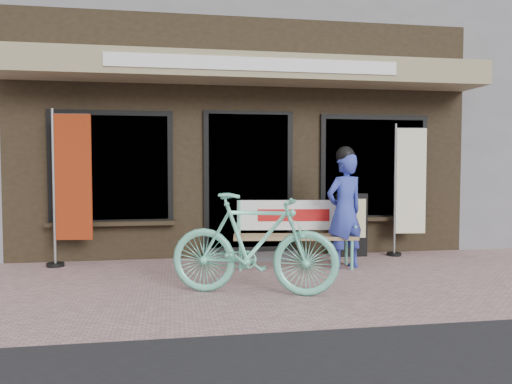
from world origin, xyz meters
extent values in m
plane|color=#B08686|center=(0.00, 0.00, 0.00)|extent=(70.00, 70.00, 0.00)
cube|color=black|center=(0.00, 5.00, 1.80)|extent=(7.00, 6.00, 3.60)
cube|color=slate|center=(0.00, 5.00, 4.80)|extent=(7.00, 6.00, 2.40)
cube|color=#968C66|center=(0.00, 1.65, 2.75)|extent=(7.00, 0.80, 0.35)
cube|color=white|center=(0.00, 1.24, 2.75)|extent=(4.00, 0.02, 0.18)
cube|color=black|center=(0.00, 1.98, 1.10)|extent=(1.20, 0.06, 2.10)
cube|color=black|center=(0.00, 1.97, 1.10)|extent=(1.35, 0.04, 2.20)
cube|color=black|center=(-2.00, 1.98, 1.35)|extent=(1.60, 0.06, 1.50)
cube|color=black|center=(2.00, 1.98, 1.35)|extent=(1.60, 0.06, 1.50)
cube|color=black|center=(-2.00, 1.97, 1.35)|extent=(1.75, 0.04, 1.65)
cube|color=black|center=(2.00, 1.97, 1.35)|extent=(1.75, 0.04, 1.65)
cube|color=black|center=(-2.00, 1.92, 0.55)|extent=(1.80, 0.18, 0.06)
cube|color=black|center=(2.00, 1.92, 0.55)|extent=(1.80, 0.18, 0.06)
cube|color=#59595B|center=(0.00, 1.75, 0.07)|extent=(1.30, 0.45, 0.15)
cylinder|color=#6AD0AE|center=(-0.26, 1.00, 0.19)|extent=(0.05, 0.05, 0.39)
cylinder|color=#6AD0AE|center=(-0.21, 1.37, 0.19)|extent=(0.05, 0.05, 0.39)
cylinder|color=#6AD0AE|center=(1.21, 0.80, 0.19)|extent=(0.05, 0.05, 0.39)
cylinder|color=#6AD0AE|center=(1.26, 1.16, 0.19)|extent=(0.05, 0.05, 0.39)
cube|color=#A08258|center=(0.50, 1.08, 0.42)|extent=(1.70, 0.64, 0.05)
cylinder|color=#6AD0AE|center=(-0.22, 1.37, 0.65)|extent=(0.05, 0.05, 0.51)
cylinder|color=#6AD0AE|center=(1.28, 1.16, 0.65)|extent=(0.05, 0.05, 0.51)
cube|color=white|center=(0.53, 1.28, 0.69)|extent=(1.56, 0.25, 0.42)
cube|color=#B21414|center=(0.53, 1.26, 0.69)|extent=(0.99, 0.15, 0.17)
cylinder|color=#6AD0AE|center=(-0.28, 1.19, 0.57)|extent=(0.09, 0.41, 0.04)
cylinder|color=#6AD0AE|center=(1.28, 0.97, 0.57)|extent=(0.09, 0.41, 0.04)
imported|color=#3341AF|center=(1.15, 0.93, 0.77)|extent=(0.65, 0.53, 1.55)
sphere|color=black|center=(1.15, 0.93, 1.52)|extent=(0.31, 0.31, 0.25)
imported|color=#6AD0AE|center=(-0.28, -0.24, 0.54)|extent=(1.88, 1.08, 1.09)
cylinder|color=gray|center=(-2.73, 1.66, 1.08)|extent=(0.04, 0.04, 2.15)
cylinder|color=gray|center=(-2.48, 1.64, 2.07)|extent=(0.49, 0.07, 0.02)
cube|color=maroon|center=(-2.46, 1.64, 1.22)|extent=(0.49, 0.08, 1.71)
cylinder|color=black|center=(-2.73, 1.66, 0.02)|extent=(0.26, 0.26, 0.05)
cylinder|color=gray|center=(2.22, 1.69, 1.01)|extent=(0.04, 0.04, 2.02)
cylinder|color=gray|center=(2.45, 1.67, 1.95)|extent=(0.46, 0.07, 0.02)
cube|color=#EFEAC3|center=(2.47, 1.66, 1.15)|extent=(0.46, 0.08, 1.61)
cylinder|color=black|center=(2.22, 1.69, 0.02)|extent=(0.24, 0.24, 0.05)
cube|color=black|center=(1.54, 1.73, 0.48)|extent=(0.48, 0.11, 0.96)
cube|color=beige|center=(1.54, 1.67, 0.59)|extent=(0.41, 0.04, 0.59)
camera|label=1|loc=(-1.12, -5.46, 1.38)|focal=35.00mm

